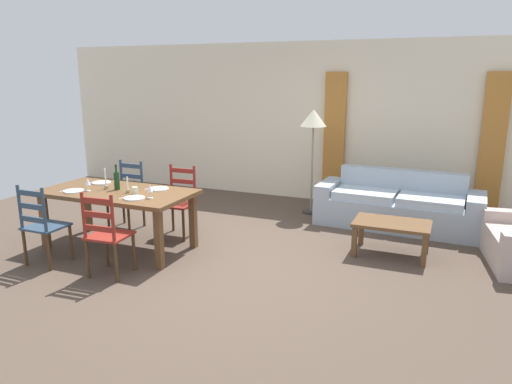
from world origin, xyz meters
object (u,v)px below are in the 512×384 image
Objects in this scene: dining_chair_far_right at (179,201)px; wine_glass_near_right at (150,189)px; couch at (398,207)px; standing_lamp at (313,124)px; dining_chair_near_right at (106,234)px; wine_bottle at (117,180)px; wine_glass_near_left at (88,182)px; coffee_table at (392,227)px; dining_chair_near_left at (42,225)px; dining_table at (117,197)px; coffee_cup_primary at (135,191)px; dining_chair_far_left at (127,195)px.

dining_chair_far_right is 0.98m from wine_glass_near_right.
dining_chair_far_right is 0.41× the size of couch.
dining_chair_far_right is 5.96× the size of wine_glass_near_right.
standing_lamp is at bearing 172.23° from couch.
standing_lamp is (1.19, 2.63, 0.55)m from wine_glass_near_right.
wine_bottle is at bearing 120.50° from dining_chair_near_right.
wine_glass_near_left is at bearing -128.80° from standing_lamp.
wine_glass_near_left reaches higher than coffee_table.
standing_lamp is at bearing 67.35° from dining_chair_near_right.
dining_chair_near_left is 3.04× the size of wine_bottle.
coffee_table is 0.55× the size of standing_lamp.
wine_bottle is (-0.03, 0.05, 0.20)m from dining_table.
wine_glass_near_left is at bearing 141.15° from dining_chair_near_right.
dining_chair_near_right is 0.74m from wine_glass_near_right.
dining_chair_near_left is 1.10m from coffee_cup_primary.
dining_chair_far_right is 0.86m from coffee_cup_primary.
dining_chair_near_left and dining_chair_near_right have the same top height.
couch is at bearing 48.44° from dining_chair_near_right.
standing_lamp reaches higher than dining_chair_far_right.
dining_chair_far_left is 5.96× the size of wine_glass_near_right.
coffee_cup_primary is at bearing -17.74° from wine_bottle.
dining_chair_far_right is 2.40m from standing_lamp.
dining_table is at bearing -125.95° from standing_lamp.
dining_chair_far_right is 0.91m from wine_bottle.
standing_lamp is (1.83, 2.42, 0.54)m from wine_bottle.
dining_chair_near_right reaches higher than couch.
dining_chair_near_right reaches higher than wine_glass_near_left.
dining_chair_far_right is at bearing 59.42° from dining_table.
dining_chair_far_right is (0.88, 1.52, 0.00)m from dining_chair_near_left.
dining_chair_far_right reaches higher than coffee_cup_primary.
dining_chair_near_left is 1.75m from dining_chair_far_right.
wine_bottle is (0.41, -0.70, 0.39)m from dining_chair_far_left.
wine_bottle is 3.08m from standing_lamp.
dining_table is 1.98× the size of dining_chair_far_right.
couch is (3.15, 2.29, -0.37)m from dining_table.
wine_glass_near_left is at bearing 78.41° from dining_chair_near_left.
dining_chair_far_left is 0.98m from wine_glass_near_left.
standing_lamp is at bearing 135.26° from coffee_table.
coffee_cup_primary is (-0.28, 0.09, -0.07)m from wine_glass_near_right.
wine_glass_near_right is 3.57m from couch.
wine_glass_near_right is (1.05, 0.63, 0.38)m from dining_chair_near_left.
dining_chair_near_right is (0.44, -0.76, -0.19)m from dining_table.
standing_lamp reaches higher than coffee_cup_primary.
dining_chair_far_right is 0.59× the size of standing_lamp.
coffee_cup_primary reaches higher than dining_table.
dining_chair_near_right reaches higher than wine_glass_near_right.
standing_lamp is at bearing 55.51° from dining_chair_near_left.
dining_table is at bearing -120.58° from dining_chair_far_right.
wine_glass_near_left is (-0.75, -0.88, 0.38)m from dining_chair_far_right.
wine_glass_near_right reaches higher than couch.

